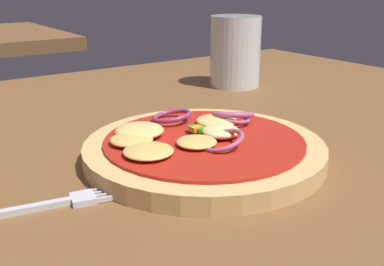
% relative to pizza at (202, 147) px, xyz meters
% --- Properties ---
extents(dining_table, '(1.15, 0.89, 0.04)m').
position_rel_pizza_xyz_m(dining_table, '(-0.02, 0.03, -0.03)').
color(dining_table, brown).
rests_on(dining_table, ground).
extents(pizza, '(0.23, 0.23, 0.04)m').
position_rel_pizza_xyz_m(pizza, '(0.00, 0.00, 0.00)').
color(pizza, tan).
rests_on(pizza, dining_table).
extents(fork, '(0.19, 0.05, 0.01)m').
position_rel_pizza_xyz_m(fork, '(-0.17, -0.01, -0.01)').
color(fork, silver).
rests_on(fork, dining_table).
extents(beer_glass, '(0.08, 0.08, 0.11)m').
position_rel_pizza_xyz_m(beer_glass, '(0.22, 0.22, 0.04)').
color(beer_glass, silver).
rests_on(beer_glass, dining_table).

